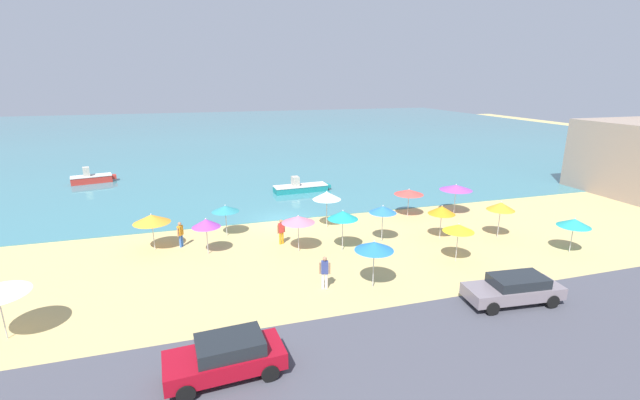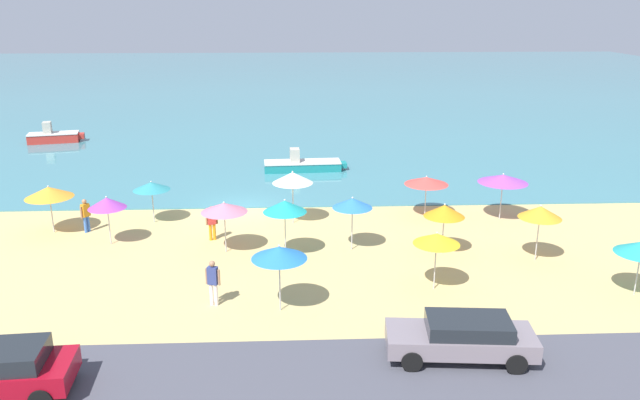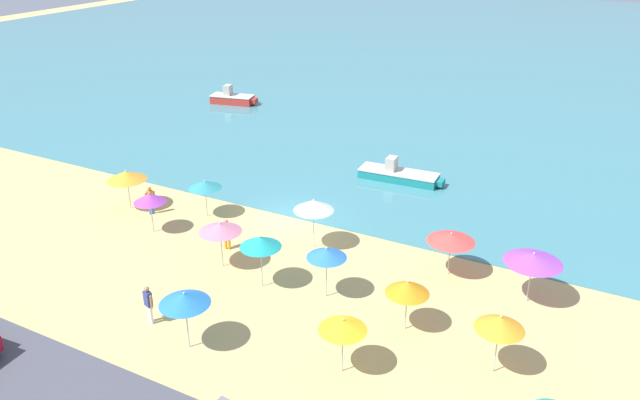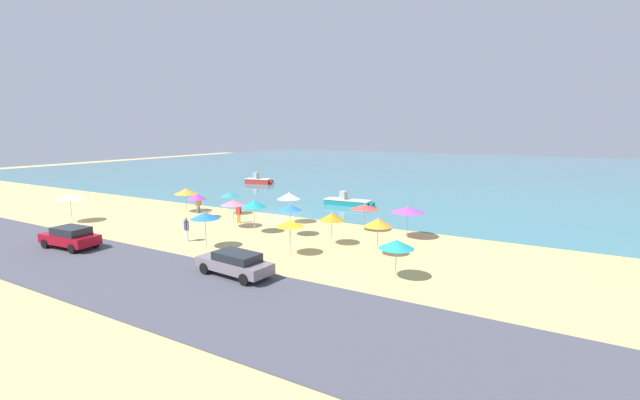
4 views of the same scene
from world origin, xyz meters
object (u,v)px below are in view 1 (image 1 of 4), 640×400
Objects in this scene: skiff_nearshore at (92,178)px; beach_umbrella_5 at (456,187)px; beach_umbrella_0 at (152,219)px; bather_0 at (180,233)px; parked_car_1 at (226,356)px; beach_umbrella_1 at (343,215)px; beach_umbrella_7 at (225,209)px; beach_umbrella_3 at (574,223)px; beach_umbrella_13 at (327,196)px; beach_umbrella_2 at (206,223)px; skiff_offshore at (301,188)px; beach_umbrella_10 at (409,192)px; beach_umbrella_4 at (442,210)px; bather_2 at (281,230)px; beach_umbrella_12 at (501,206)px; bather_1 at (325,271)px; beach_umbrella_11 at (298,219)px; parked_car_0 at (514,289)px; beach_umbrella_6 at (383,210)px; beach_umbrella_14 at (374,246)px.

beach_umbrella_5 is at bearing -33.64° from skiff_nearshore.
bather_0 is (1.60, -0.01, -1.10)m from beach_umbrella_0.
parked_car_1 is (-18.82, -14.28, -1.32)m from beach_umbrella_5.
beach_umbrella_1 reaches higher than bather_0.
beach_umbrella_7 is (4.53, 1.24, -0.12)m from beach_umbrella_0.
beach_umbrella_13 reaches higher than beach_umbrella_3.
skiff_offshore is at bearing 54.38° from beach_umbrella_2.
beach_umbrella_4 is at bearing -92.92° from beach_umbrella_10.
beach_umbrella_0 is 7.97m from bather_2.
beach_umbrella_7 is 3.34m from bather_0.
skiff_offshore is (-5.91, 14.40, -1.56)m from beach_umbrella_4.
beach_umbrella_7 is (-17.58, 0.28, -0.24)m from beach_umbrella_5.
beach_umbrella_4 is at bearing -10.73° from beach_umbrella_0.
beach_umbrella_12 is at bearing -26.71° from beach_umbrella_13.
beach_umbrella_10 is 1.28× the size of bather_1.
beach_umbrella_2 is 24.57m from skiff_nearshore.
skiff_nearshore is at bearing 107.38° from parked_car_1.
skiff_nearshore is at bearing 136.67° from beach_umbrella_4.
beach_umbrella_4 is 17.84m from parked_car_1.
beach_umbrella_2 is at bearing -46.16° from bather_0.
beach_umbrella_12 is at bearing -6.55° from beach_umbrella_11.
beach_umbrella_3 is 1.36× the size of bather_2.
beach_umbrella_0 is at bearing 103.89° from parked_car_1.
beach_umbrella_6 is at bearing 105.51° from parked_car_0.
beach_umbrella_13 reaches higher than bather_0.
parked_car_0 is at bearing -53.56° from skiff_nearshore.
beach_umbrella_13 reaches higher than skiff_nearshore.
beach_umbrella_1 is at bearing -179.93° from beach_umbrella_4.
beach_umbrella_2 is at bearing 167.39° from beach_umbrella_1.
beach_umbrella_1 reaches higher than beach_umbrella_12.
beach_umbrella_10 reaches higher than bather_0.
beach_umbrella_11 is (8.55, -2.83, 0.04)m from beach_umbrella_0.
beach_umbrella_14 is at bearing -93.01° from beach_umbrella_13.
beach_umbrella_7 is at bearing 23.09° from bather_0.
skiff_nearshore is (-25.66, 19.00, -1.42)m from beach_umbrella_10.
beach_umbrella_1 reaches higher than beach_umbrella_2.
beach_umbrella_0 is at bearing 169.27° from beach_umbrella_4.
beach_umbrella_14 reaches higher than bather_1.
beach_umbrella_13 is (7.01, -0.37, 0.45)m from beach_umbrella_7.
beach_umbrella_5 reaches higher than beach_umbrella_4.
parked_car_1 is (-7.76, -4.82, -1.41)m from beach_umbrella_14.
beach_umbrella_12 is at bearing 125.95° from beach_umbrella_3.
beach_umbrella_6 reaches higher than skiff_offshore.
beach_umbrella_11 is (4.01, -4.07, 0.16)m from beach_umbrella_7.
beach_umbrella_2 is 0.91× the size of beach_umbrella_14.
beach_umbrella_13 reaches higher than beach_umbrella_7.
beach_umbrella_14 is 0.59× the size of skiff_nearshore.
skiff_nearshore is (-18.85, 19.67, -1.85)m from beach_umbrella_13.
skiff_offshore is at bearing 70.26° from bather_2.
beach_umbrella_13 is (8.38, 2.51, 0.38)m from beach_umbrella_2.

